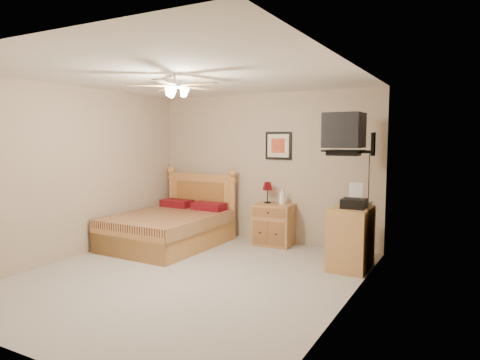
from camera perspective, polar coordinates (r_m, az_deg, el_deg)
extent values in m
plane|color=#A29C92|center=(5.60, -7.05, -12.63)|extent=(4.50, 4.50, 0.00)
cube|color=white|center=(5.37, -7.38, 13.62)|extent=(4.00, 4.50, 0.04)
cube|color=tan|center=(7.28, 3.24, 1.70)|extent=(4.00, 0.04, 2.50)
cube|color=tan|center=(3.77, -27.72, -2.66)|extent=(4.00, 0.04, 2.50)
cube|color=tan|center=(6.71, -21.19, 0.99)|extent=(0.04, 4.50, 2.50)
cube|color=tan|center=(4.47, 14.02, -0.96)|extent=(0.04, 4.50, 2.50)
cube|color=#AC783C|center=(7.06, 4.51, -5.93)|extent=(0.65, 0.50, 0.67)
imported|color=white|center=(6.96, 5.64, -2.18)|extent=(0.13, 0.13, 0.26)
cube|color=black|center=(7.13, 5.15, 4.58)|extent=(0.46, 0.04, 0.46)
cube|color=#A26F42|center=(5.95, 14.58, -7.51)|extent=(0.49, 0.70, 0.83)
imported|color=#B2A68C|center=(6.13, 15.35, -3.09)|extent=(0.21, 0.26, 0.02)
imported|color=gray|center=(6.16, 15.36, -2.86)|extent=(0.21, 0.28, 0.02)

